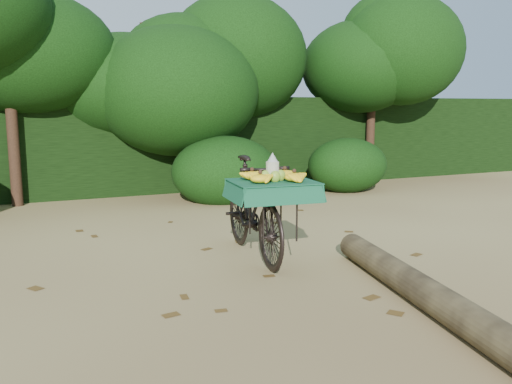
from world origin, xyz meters
name	(u,v)px	position (x,y,z in m)	size (l,w,h in m)	color
ground	(239,286)	(0.00, 0.00, 0.00)	(80.00, 80.00, 0.00)	tan
vendor_bicycle	(254,207)	(0.50, 0.80, 0.56)	(0.84, 1.88, 1.10)	black
fallen_log	(441,303)	(1.12, -1.34, 0.13)	(0.26, 0.26, 3.57)	brown
hedge_backdrop	(116,144)	(0.00, 6.30, 0.90)	(26.00, 1.80, 1.80)	black
tree_row	(83,84)	(-0.65, 5.50, 2.00)	(14.50, 2.00, 4.00)	black
bush_clumps	(168,178)	(0.50, 4.30, 0.45)	(8.80, 1.70, 0.90)	black
leaf_litter	(215,266)	(0.00, 0.65, 0.01)	(7.00, 7.30, 0.01)	#513715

